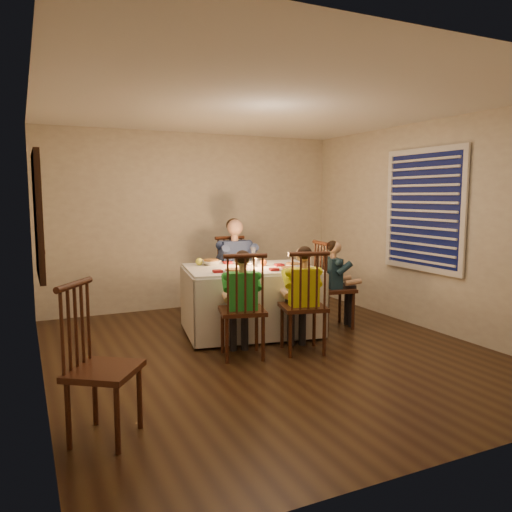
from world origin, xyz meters
name	(u,v)px	position (x,y,z in m)	size (l,w,h in m)	color
ground	(269,352)	(0.00, 0.00, 0.00)	(5.00, 5.00, 0.00)	black
wall_left	(36,240)	(-2.25, 0.00, 1.30)	(0.02, 5.00, 2.60)	beige
wall_right	(431,226)	(2.25, 0.00, 1.30)	(0.02, 5.00, 2.60)	beige
wall_back	(194,221)	(0.00, 2.50, 1.30)	(4.50, 0.02, 2.60)	beige
ceiling	(270,105)	(0.00, 0.00, 2.60)	(5.00, 5.00, 0.00)	white
dining_table	(250,286)	(0.13, 0.77, 0.58)	(1.73, 1.38, 0.79)	white
chair_adult	(235,317)	(0.28, 1.60, 0.00)	(0.46, 0.44, 1.11)	#33160E
chair_near_left	(242,357)	(-0.33, -0.03, 0.00)	(0.46, 0.44, 1.11)	#33160E
chair_near_right	(302,351)	(0.33, -0.15, 0.00)	(0.46, 0.44, 1.11)	#33160E
chair_end	(334,327)	(1.22, 0.56, 0.00)	(0.46, 0.44, 1.11)	#33160E
chair_extra	(107,438)	(-1.90, -1.24, 0.00)	(0.45, 0.43, 1.11)	#33160E
adult	(235,317)	(0.28, 1.60, 0.00)	(0.52, 0.48, 1.37)	navy
child_green	(242,357)	(-0.33, -0.03, 0.00)	(0.39, 0.36, 1.13)	green
child_yellow	(302,351)	(0.33, -0.15, 0.00)	(0.40, 0.37, 1.15)	yellow
child_teal	(334,327)	(1.22, 0.56, 0.00)	(0.38, 0.35, 1.12)	#182F3C
setting_adult	(241,263)	(0.17, 1.12, 0.83)	(0.26, 0.26, 0.02)	silver
setting_green	(233,271)	(-0.21, 0.50, 0.83)	(0.26, 0.26, 0.02)	silver
setting_yellow	(289,269)	(0.44, 0.37, 0.83)	(0.26, 0.26, 0.02)	silver
setting_teal	(293,265)	(0.66, 0.66, 0.83)	(0.26, 0.26, 0.02)	silver
candle_left	(241,263)	(0.02, 0.79, 0.87)	(0.06, 0.06, 0.10)	silver
candle_right	(255,263)	(0.19, 0.76, 0.87)	(0.06, 0.06, 0.10)	silver
squash	(199,262)	(-0.38, 1.19, 0.86)	(0.09, 0.09, 0.09)	#FDFF43
orange_fruit	(264,263)	(0.32, 0.79, 0.86)	(0.08, 0.08, 0.08)	orange
serving_bowl	(211,263)	(-0.24, 1.14, 0.85)	(0.23, 0.23, 0.06)	silver
wall_mirror	(38,216)	(-2.22, 0.30, 1.50)	(0.06, 0.95, 1.15)	black
window_blinds	(423,210)	(2.21, 0.10, 1.50)	(0.07, 1.34, 1.54)	#0D1134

